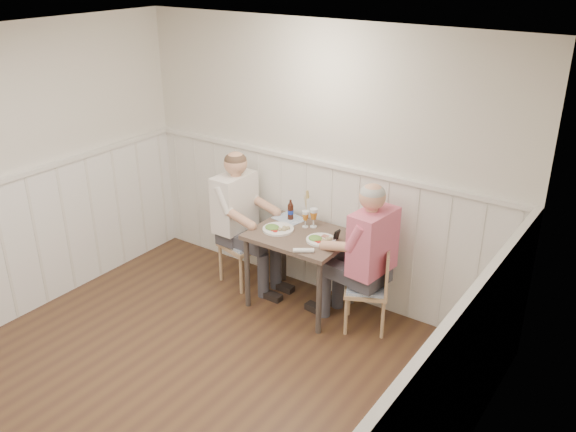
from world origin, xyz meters
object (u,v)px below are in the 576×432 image
object	(u,v)px
dining_table	(300,244)
grass_vase	(305,206)
diner_cream	(239,228)
beer_bottle	(291,211)
man_in_pink	(367,269)
chair_left	(241,238)
chair_right	(372,285)

from	to	relation	value
dining_table	grass_vase	world-z (taller)	grass_vase
diner_cream	grass_vase	xyz separation A→B (m)	(0.63, 0.24, 0.31)
diner_cream	beer_bottle	size ratio (longest dim) A/B	6.98
dining_table	man_in_pink	xyz separation A→B (m)	(0.68, 0.02, -0.06)
grass_vase	chair_left	bearing A→B (deg)	-162.23
chair_right	diner_cream	xyz separation A→B (m)	(-1.48, -0.01, 0.16)
chair_left	man_in_pink	world-z (taller)	man_in_pink
diner_cream	beer_bottle	xyz separation A→B (m)	(0.50, 0.18, 0.25)
dining_table	chair_right	world-z (taller)	chair_right
chair_left	chair_right	bearing A→B (deg)	-0.75
man_in_pink	dining_table	bearing A→B (deg)	-177.97
beer_bottle	grass_vase	bearing A→B (deg)	23.46
chair_right	grass_vase	distance (m)	1.00
chair_right	grass_vase	world-z (taller)	grass_vase
man_in_pink	diner_cream	distance (m)	1.43
dining_table	beer_bottle	distance (m)	0.39
dining_table	man_in_pink	size ratio (longest dim) A/B	0.64
man_in_pink	beer_bottle	size ratio (longest dim) A/B	6.96
chair_left	man_in_pink	size ratio (longest dim) A/B	0.61
diner_cream	beer_bottle	world-z (taller)	diner_cream
man_in_pink	diner_cream	xyz separation A→B (m)	(-1.43, 0.01, 0.00)
man_in_pink	diner_cream	bearing A→B (deg)	179.61
chair_right	beer_bottle	size ratio (longest dim) A/B	3.92
man_in_pink	diner_cream	world-z (taller)	diner_cream
grass_vase	chair_right	bearing A→B (deg)	-14.63
dining_table	diner_cream	world-z (taller)	diner_cream
chair_right	chair_left	size ratio (longest dim) A/B	0.92
dining_table	diner_cream	xyz separation A→B (m)	(-0.75, 0.03, -0.06)
chair_right	man_in_pink	bearing A→B (deg)	-155.79
dining_table	diner_cream	bearing A→B (deg)	177.43
diner_cream	beer_bottle	distance (m)	0.59
chair_right	beer_bottle	bearing A→B (deg)	170.36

